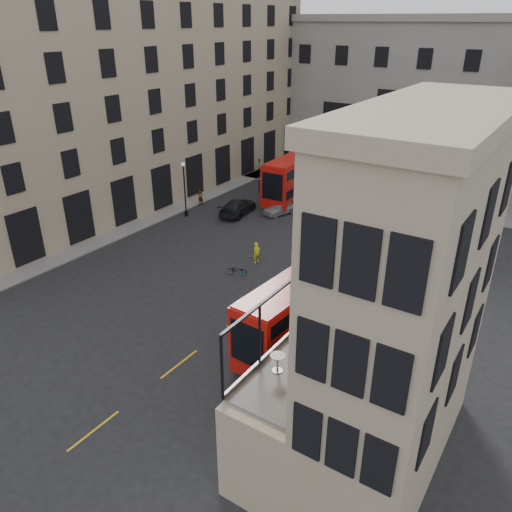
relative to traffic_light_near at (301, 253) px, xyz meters
The scene contains 31 objects.
ground 12.28m from the traffic_light_near, 85.24° to the right, with size 140.00×140.00×0.00m, color black.
host_building_main 17.11m from the traffic_light_near, 47.61° to the right, with size 7.26×11.40×15.10m.
host_frontage 14.15m from the traffic_light_near, 57.99° to the right, with size 3.00×11.00×4.50m, color tan.
cafe_floor 14.31m from the traffic_light_near, 57.99° to the right, with size 3.00×10.00×0.10m, color slate.
building_left 28.61m from the traffic_light_near, 162.87° to the left, with size 14.60×50.60×22.00m.
gateway 36.87m from the traffic_light_near, 96.34° to the left, with size 35.00×10.60×18.00m.
pavement_far 26.58m from the traffic_light_near, 100.89° to the left, with size 40.00×12.00×0.12m, color slate.
pavement_left 21.13m from the traffic_light_near, behind, with size 8.00×48.00×0.12m, color slate.
traffic_light_near is the anchor object (origin of this frame).
traffic_light_far 21.26m from the traffic_light_near, 131.19° to the left, with size 0.16×0.20×3.80m.
street_lamp_a 17.09m from the traffic_light_near, 159.44° to the left, with size 0.36×0.36×5.33m.
street_lamp_b 22.56m from the traffic_light_near, 102.80° to the left, with size 0.36×0.36×5.33m.
bus_near 6.84m from the traffic_light_near, 58.91° to the right, with size 3.20×11.11×4.38m.
bus_far 19.50m from the traffic_light_near, 119.10° to the left, with size 3.21×12.05×4.77m.
car_a 14.53m from the traffic_light_near, 126.54° to the left, with size 1.50×3.72×1.27m, color gray.
car_b 12.49m from the traffic_light_near, 92.25° to the left, with size 1.53×4.38×1.44m, color #9F2509.
car_c 15.28m from the traffic_light_near, 142.72° to the left, with size 2.06×5.07×1.47m, color black.
bicycle 5.23m from the traffic_light_near, 162.65° to the right, with size 0.53×1.53×0.81m, color gray.
cyclist 4.95m from the traffic_light_near, 165.26° to the left, with size 0.61×0.40×1.68m, color yellow.
pedestrian_a 20.34m from the traffic_light_near, 128.67° to the left, with size 0.75×0.59×1.55m, color gray.
pedestrian_b 25.95m from the traffic_light_near, 106.09° to the left, with size 1.00×0.58×1.55m, color gray.
pedestrian_c 26.32m from the traffic_light_near, 96.74° to the left, with size 1.15×0.48×1.96m, color gray.
pedestrian_d 28.27m from the traffic_light_near, 74.94° to the left, with size 0.76×0.50×1.56m, color gray.
pedestrian_e 19.22m from the traffic_light_near, 151.33° to the left, with size 0.68×0.44×1.86m, color gray.
cafe_table_near 16.21m from the traffic_light_near, 64.71° to the right, with size 0.61×0.61×0.77m.
cafe_table_mid 13.76m from the traffic_light_near, 59.19° to the right, with size 0.61×0.61×0.76m.
cafe_table_far 11.07m from the traffic_light_near, 52.91° to the right, with size 0.67×0.67×0.84m.
cafe_chair_a 17.45m from the traffic_light_near, 59.92° to the right, with size 0.56×0.56×0.95m.
cafe_chair_b 14.55m from the traffic_light_near, 55.69° to the right, with size 0.57×0.57×0.95m.
cafe_chair_c 14.77m from the traffic_light_near, 54.82° to the right, with size 0.56×0.56×0.96m.
cafe_chair_d 12.10m from the traffic_light_near, 46.85° to the right, with size 0.46×0.46×0.80m.
Camera 1 is at (14.08, -16.44, 17.48)m, focal length 35.00 mm.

